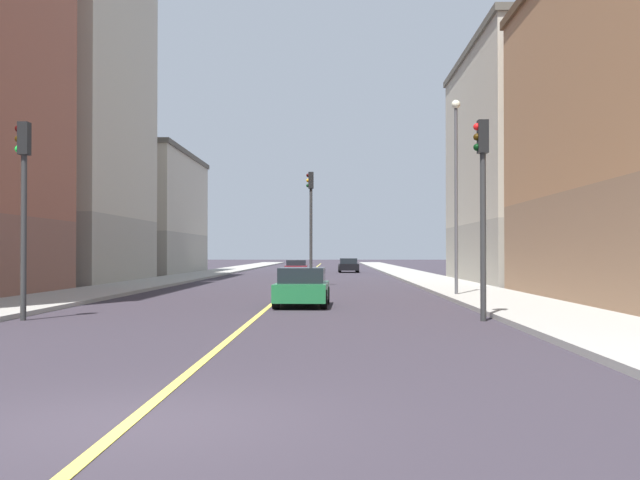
{
  "coord_description": "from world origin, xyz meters",
  "views": [
    {
      "loc": [
        2.24,
        -8.69,
        1.86
      ],
      "look_at": [
        1.46,
        34.86,
        2.55
      ],
      "focal_mm": 44.65,
      "sensor_mm": 36.0,
      "label": 1
    }
  ],
  "objects_px": {
    "street_lamp_left_near": "(456,178)",
    "car_black": "(348,266)",
    "car_maroon": "(296,267)",
    "building_right_midblock": "(62,91)",
    "traffic_light_median_far": "(311,213)",
    "traffic_light_right_near": "(23,191)",
    "building_left_mid": "(536,166)",
    "car_green": "(302,287)",
    "traffic_light_left_near": "(482,190)",
    "building_right_distant": "(142,213)"
  },
  "relations": [
    {
      "from": "street_lamp_left_near",
      "to": "car_green",
      "type": "bearing_deg",
      "value": -138.01
    },
    {
      "from": "building_right_distant",
      "to": "traffic_light_right_near",
      "type": "distance_m",
      "value": 48.41
    },
    {
      "from": "building_left_mid",
      "to": "building_right_distant",
      "type": "bearing_deg",
      "value": 144.85
    },
    {
      "from": "building_right_distant",
      "to": "traffic_light_left_near",
      "type": "relative_size",
      "value": 3.57
    },
    {
      "from": "traffic_light_left_near",
      "to": "traffic_light_right_near",
      "type": "height_order",
      "value": "traffic_light_left_near"
    },
    {
      "from": "traffic_light_right_near",
      "to": "car_maroon",
      "type": "distance_m",
      "value": 45.24
    },
    {
      "from": "building_left_mid",
      "to": "car_black",
      "type": "distance_m",
      "value": 28.82
    },
    {
      "from": "street_lamp_left_near",
      "to": "car_black",
      "type": "distance_m",
      "value": 42.01
    },
    {
      "from": "car_maroon",
      "to": "building_right_distant",
      "type": "bearing_deg",
      "value": 168.28
    },
    {
      "from": "building_left_mid",
      "to": "car_maroon",
      "type": "bearing_deg",
      "value": 131.22
    },
    {
      "from": "building_left_mid",
      "to": "car_green",
      "type": "relative_size",
      "value": 4.7
    },
    {
      "from": "traffic_light_right_near",
      "to": "street_lamp_left_near",
      "type": "relative_size",
      "value": 0.68
    },
    {
      "from": "building_right_midblock",
      "to": "building_right_distant",
      "type": "relative_size",
      "value": 1.22
    },
    {
      "from": "building_right_distant",
      "to": "car_black",
      "type": "height_order",
      "value": "building_right_distant"
    },
    {
      "from": "building_left_mid",
      "to": "traffic_light_left_near",
      "type": "height_order",
      "value": "building_left_mid"
    },
    {
      "from": "building_left_mid",
      "to": "building_right_midblock",
      "type": "relative_size",
      "value": 0.79
    },
    {
      "from": "traffic_light_left_near",
      "to": "car_maroon",
      "type": "xyz_separation_m",
      "value": [
        -7.19,
        44.82,
        -2.95
      ]
    },
    {
      "from": "building_left_mid",
      "to": "car_black",
      "type": "xyz_separation_m",
      "value": [
        -11.04,
        25.81,
        -6.52
      ]
    },
    {
      "from": "building_right_midblock",
      "to": "traffic_light_median_far",
      "type": "relative_size",
      "value": 3.8
    },
    {
      "from": "traffic_light_left_near",
      "to": "traffic_light_median_far",
      "type": "bearing_deg",
      "value": 103.8
    },
    {
      "from": "building_right_midblock",
      "to": "street_lamp_left_near",
      "type": "bearing_deg",
      "value": -35.81
    },
    {
      "from": "traffic_light_median_far",
      "to": "street_lamp_left_near",
      "type": "height_order",
      "value": "street_lamp_left_near"
    },
    {
      "from": "building_left_mid",
      "to": "car_green",
      "type": "height_order",
      "value": "building_left_mid"
    },
    {
      "from": "building_left_mid",
      "to": "car_green",
      "type": "bearing_deg",
      "value": -122.28
    },
    {
      "from": "traffic_light_right_near",
      "to": "traffic_light_median_far",
      "type": "xyz_separation_m",
      "value": [
        7.26,
        21.61,
        0.47
      ]
    },
    {
      "from": "building_left_mid",
      "to": "street_lamp_left_near",
      "type": "relative_size",
      "value": 2.33
    },
    {
      "from": "traffic_light_left_near",
      "to": "traffic_light_median_far",
      "type": "height_order",
      "value": "traffic_light_median_far"
    },
    {
      "from": "traffic_light_right_near",
      "to": "car_black",
      "type": "bearing_deg",
      "value": 79.42
    },
    {
      "from": "building_right_midblock",
      "to": "building_right_distant",
      "type": "distance_m",
      "value": 21.62
    },
    {
      "from": "street_lamp_left_near",
      "to": "car_black",
      "type": "bearing_deg",
      "value": 95.09
    },
    {
      "from": "building_right_midblock",
      "to": "traffic_light_left_near",
      "type": "height_order",
      "value": "building_right_midblock"
    },
    {
      "from": "car_black",
      "to": "car_maroon",
      "type": "xyz_separation_m",
      "value": [
        -4.5,
        -8.07,
        -0.02
      ]
    },
    {
      "from": "building_left_mid",
      "to": "traffic_light_median_far",
      "type": "bearing_deg",
      "value": -158.16
    },
    {
      "from": "building_right_midblock",
      "to": "traffic_light_left_near",
      "type": "bearing_deg",
      "value": -52.36
    },
    {
      "from": "street_lamp_left_near",
      "to": "building_right_midblock",
      "type": "bearing_deg",
      "value": 144.19
    },
    {
      "from": "building_right_distant",
      "to": "car_green",
      "type": "relative_size",
      "value": 4.89
    },
    {
      "from": "car_black",
      "to": "building_left_mid",
      "type": "bearing_deg",
      "value": -66.84
    },
    {
      "from": "traffic_light_median_far",
      "to": "car_black",
      "type": "distance_m",
      "value": 31.58
    },
    {
      "from": "car_black",
      "to": "car_maroon",
      "type": "bearing_deg",
      "value": -119.16
    },
    {
      "from": "traffic_light_right_near",
      "to": "car_green",
      "type": "height_order",
      "value": "traffic_light_right_near"
    },
    {
      "from": "building_right_midblock",
      "to": "car_maroon",
      "type": "distance_m",
      "value": 25.09
    },
    {
      "from": "building_right_distant",
      "to": "traffic_light_median_far",
      "type": "relative_size",
      "value": 3.12
    },
    {
      "from": "building_right_midblock",
      "to": "traffic_light_right_near",
      "type": "distance_m",
      "value": 29.52
    },
    {
      "from": "traffic_light_right_near",
      "to": "traffic_light_median_far",
      "type": "height_order",
      "value": "traffic_light_median_far"
    },
    {
      "from": "building_right_midblock",
      "to": "car_maroon",
      "type": "bearing_deg",
      "value": 52.37
    },
    {
      "from": "street_lamp_left_near",
      "to": "traffic_light_right_near",
      "type": "bearing_deg",
      "value": -140.32
    },
    {
      "from": "building_left_mid",
      "to": "building_right_distant",
      "type": "height_order",
      "value": "building_left_mid"
    },
    {
      "from": "traffic_light_left_near",
      "to": "street_lamp_left_near",
      "type": "xyz_separation_m",
      "value": [
        1.02,
        11.27,
        1.37
      ]
    },
    {
      "from": "building_right_midblock",
      "to": "street_lamp_left_near",
      "type": "relative_size",
      "value": 2.96
    },
    {
      "from": "building_left_mid",
      "to": "building_right_distant",
      "type": "xyz_separation_m",
      "value": [
        -29.23,
        20.58,
        -1.86
      ]
    }
  ]
}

